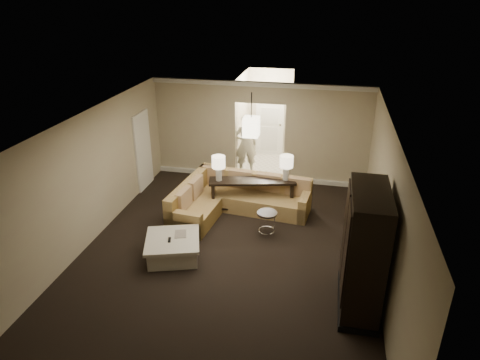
% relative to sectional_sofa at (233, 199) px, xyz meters
% --- Properties ---
extents(ground, '(8.00, 8.00, 0.00)m').
position_rel_sectional_sofa_xyz_m(ground, '(0.28, -1.84, -0.35)').
color(ground, black).
rests_on(ground, ground).
extents(wall_back, '(6.00, 0.04, 2.80)m').
position_rel_sectional_sofa_xyz_m(wall_back, '(0.28, 2.16, 1.05)').
color(wall_back, '#B8B08B').
rests_on(wall_back, ground).
extents(wall_front, '(6.00, 0.04, 2.80)m').
position_rel_sectional_sofa_xyz_m(wall_front, '(0.28, -5.84, 1.05)').
color(wall_front, '#B8B08B').
rests_on(wall_front, ground).
extents(wall_left, '(0.04, 8.00, 2.80)m').
position_rel_sectional_sofa_xyz_m(wall_left, '(-2.72, -1.84, 1.05)').
color(wall_left, '#B8B08B').
rests_on(wall_left, ground).
extents(wall_right, '(0.04, 8.00, 2.80)m').
position_rel_sectional_sofa_xyz_m(wall_right, '(3.28, -1.84, 1.05)').
color(wall_right, '#B8B08B').
rests_on(wall_right, ground).
extents(ceiling, '(6.00, 8.00, 0.02)m').
position_rel_sectional_sofa_xyz_m(ceiling, '(0.28, -1.84, 2.45)').
color(ceiling, silver).
rests_on(ceiling, wall_back).
extents(crown_molding, '(6.00, 0.10, 0.12)m').
position_rel_sectional_sofa_xyz_m(crown_molding, '(0.28, 2.11, 2.38)').
color(crown_molding, silver).
rests_on(crown_molding, wall_back).
extents(baseboard, '(6.00, 0.10, 0.12)m').
position_rel_sectional_sofa_xyz_m(baseboard, '(0.28, 2.11, -0.29)').
color(baseboard, silver).
rests_on(baseboard, ground).
extents(side_door, '(0.05, 0.90, 2.10)m').
position_rel_sectional_sofa_xyz_m(side_door, '(-2.69, 0.96, 0.70)').
color(side_door, white).
rests_on(side_door, ground).
extents(foyer, '(1.44, 2.02, 2.80)m').
position_rel_sectional_sofa_xyz_m(foyer, '(0.28, 3.50, 0.95)').
color(foyer, beige).
rests_on(foyer, ground).
extents(sectional_sofa, '(3.15, 2.42, 0.88)m').
position_rel_sectional_sofa_xyz_m(sectional_sofa, '(0.00, 0.00, 0.00)').
color(sectional_sofa, brown).
rests_on(sectional_sofa, ground).
extents(coffee_table, '(1.35, 1.35, 0.45)m').
position_rel_sectional_sofa_xyz_m(coffee_table, '(-0.78, -2.11, -0.13)').
color(coffee_table, silver).
rests_on(coffee_table, ground).
extents(console_table, '(2.15, 0.94, 0.81)m').
position_rel_sectional_sofa_xyz_m(console_table, '(0.43, 0.23, 0.13)').
color(console_table, black).
rests_on(console_table, ground).
extents(armoire, '(0.65, 1.53, 2.20)m').
position_rel_sectional_sofa_xyz_m(armoire, '(2.87, -2.80, 0.70)').
color(armoire, black).
rests_on(armoire, ground).
extents(drink_table, '(0.45, 0.45, 0.56)m').
position_rel_sectional_sofa_xyz_m(drink_table, '(0.97, -0.86, 0.05)').
color(drink_table, black).
rests_on(drink_table, ground).
extents(table_lamp_left, '(0.32, 0.32, 0.62)m').
position_rel_sectional_sofa_xyz_m(table_lamp_left, '(-0.36, 0.05, 0.88)').
color(table_lamp_left, silver).
rests_on(table_lamp_left, console_table).
extents(table_lamp_right, '(0.32, 0.32, 0.62)m').
position_rel_sectional_sofa_xyz_m(table_lamp_right, '(1.22, 0.42, 0.88)').
color(table_lamp_right, silver).
rests_on(table_lamp_right, console_table).
extents(pendant_light, '(0.38, 0.38, 1.09)m').
position_rel_sectional_sofa_xyz_m(pendant_light, '(0.28, 0.86, 1.60)').
color(pendant_light, black).
rests_on(pendant_light, ceiling).
extents(person, '(0.83, 0.67, 1.98)m').
position_rel_sectional_sofa_xyz_m(person, '(-0.17, 2.46, 0.64)').
color(person, '#E9E4C5').
rests_on(person, ground).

